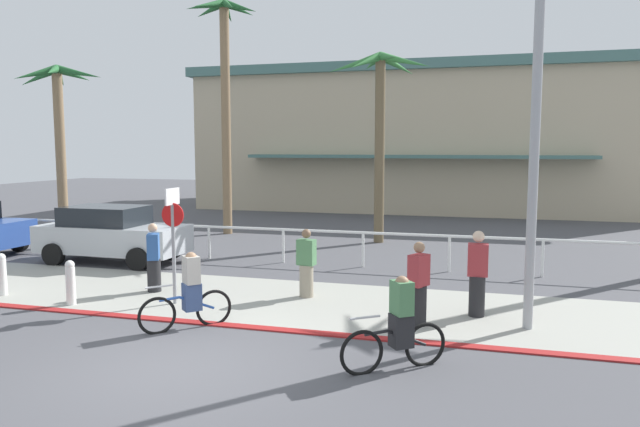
{
  "coord_description": "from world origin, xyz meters",
  "views": [
    {
      "loc": [
        4.59,
        -8.01,
        3.42
      ],
      "look_at": [
        0.64,
        6.0,
        1.81
      ],
      "focal_mm": 33.21,
      "sensor_mm": 36.0,
      "label": 1
    }
  ],
  "objects_px": {
    "cyclist_black_1": "(399,325)",
    "pedestrian_2": "(306,266)",
    "palm_tree_0": "(58,111)",
    "cyclist_blue_0": "(189,293)",
    "palm_tree_2": "(380,102)",
    "pedestrian_1": "(154,261)",
    "streetlight_curb": "(537,100)",
    "pedestrian_0": "(418,287)",
    "stop_sign_bike_lane": "(173,229)",
    "palm_tree_1": "(224,67)",
    "pedestrian_3": "(477,277)",
    "car_silver_1": "(111,234)",
    "bollard_1": "(71,282)",
    "bollard_2": "(2,274)"
  },
  "relations": [
    {
      "from": "cyclist_black_1",
      "to": "pedestrian_2",
      "type": "relative_size",
      "value": 0.95
    },
    {
      "from": "palm_tree_0",
      "to": "cyclist_blue_0",
      "type": "height_order",
      "value": "palm_tree_0"
    },
    {
      "from": "palm_tree_2",
      "to": "pedestrian_1",
      "type": "height_order",
      "value": "palm_tree_2"
    },
    {
      "from": "streetlight_curb",
      "to": "pedestrian_0",
      "type": "relative_size",
      "value": 4.57
    },
    {
      "from": "stop_sign_bike_lane",
      "to": "pedestrian_2",
      "type": "height_order",
      "value": "stop_sign_bike_lane"
    },
    {
      "from": "stop_sign_bike_lane",
      "to": "palm_tree_0",
      "type": "bearing_deg",
      "value": 140.41
    },
    {
      "from": "palm_tree_1",
      "to": "pedestrian_3",
      "type": "relative_size",
      "value": 5.16
    },
    {
      "from": "pedestrian_1",
      "to": "pedestrian_3",
      "type": "relative_size",
      "value": 0.93
    },
    {
      "from": "palm_tree_2",
      "to": "pedestrian_2",
      "type": "relative_size",
      "value": 4.28
    },
    {
      "from": "streetlight_curb",
      "to": "pedestrian_3",
      "type": "bearing_deg",
      "value": 138.82
    },
    {
      "from": "palm_tree_0",
      "to": "car_silver_1",
      "type": "distance_m",
      "value": 6.85
    },
    {
      "from": "cyclist_blue_0",
      "to": "cyclist_black_1",
      "type": "bearing_deg",
      "value": -13.68
    },
    {
      "from": "cyclist_blue_0",
      "to": "pedestrian_0",
      "type": "xyz_separation_m",
      "value": [
        4.16,
        1.35,
        0.06
      ]
    },
    {
      "from": "streetlight_curb",
      "to": "pedestrian_2",
      "type": "height_order",
      "value": "streetlight_curb"
    },
    {
      "from": "palm_tree_0",
      "to": "cyclist_black_1",
      "type": "bearing_deg",
      "value": -34.73
    },
    {
      "from": "cyclist_black_1",
      "to": "pedestrian_0",
      "type": "bearing_deg",
      "value": 88.98
    },
    {
      "from": "stop_sign_bike_lane",
      "to": "palm_tree_0",
      "type": "relative_size",
      "value": 0.4
    },
    {
      "from": "car_silver_1",
      "to": "pedestrian_3",
      "type": "height_order",
      "value": "pedestrian_3"
    },
    {
      "from": "streetlight_curb",
      "to": "palm_tree_2",
      "type": "xyz_separation_m",
      "value": [
        -4.56,
        9.81,
        0.77
      ]
    },
    {
      "from": "pedestrian_2",
      "to": "palm_tree_1",
      "type": "bearing_deg",
      "value": 124.32
    },
    {
      "from": "bollard_1",
      "to": "car_silver_1",
      "type": "distance_m",
      "value": 5.0
    },
    {
      "from": "palm_tree_0",
      "to": "pedestrian_2",
      "type": "bearing_deg",
      "value": -27.37
    },
    {
      "from": "cyclist_black_1",
      "to": "pedestrian_1",
      "type": "relative_size",
      "value": 0.91
    },
    {
      "from": "streetlight_curb",
      "to": "cyclist_blue_0",
      "type": "xyz_separation_m",
      "value": [
        -6.19,
        -1.45,
        -3.58
      ]
    },
    {
      "from": "cyclist_black_1",
      "to": "pedestrian_2",
      "type": "xyz_separation_m",
      "value": [
        -2.67,
        3.84,
        0.03
      ]
    },
    {
      "from": "streetlight_curb",
      "to": "pedestrian_3",
      "type": "distance_m",
      "value": 3.67
    },
    {
      "from": "stop_sign_bike_lane",
      "to": "pedestrian_0",
      "type": "distance_m",
      "value": 5.4
    },
    {
      "from": "stop_sign_bike_lane",
      "to": "car_silver_1",
      "type": "bearing_deg",
      "value": 138.19
    },
    {
      "from": "palm_tree_0",
      "to": "palm_tree_1",
      "type": "distance_m",
      "value": 6.34
    },
    {
      "from": "palm_tree_0",
      "to": "palm_tree_1",
      "type": "relative_size",
      "value": 0.71
    },
    {
      "from": "bollard_1",
      "to": "pedestrian_3",
      "type": "bearing_deg",
      "value": 9.91
    },
    {
      "from": "palm_tree_0",
      "to": "pedestrian_2",
      "type": "xyz_separation_m",
      "value": [
        11.35,
        -5.87,
        -4.03
      ]
    },
    {
      "from": "bollard_1",
      "to": "palm_tree_2",
      "type": "bearing_deg",
      "value": 64.84
    },
    {
      "from": "bollard_1",
      "to": "cyclist_black_1",
      "type": "xyz_separation_m",
      "value": [
        7.41,
        -1.79,
        0.18
      ]
    },
    {
      "from": "palm_tree_2",
      "to": "pedestrian_0",
      "type": "bearing_deg",
      "value": -75.64
    },
    {
      "from": "bollard_2",
      "to": "palm_tree_2",
      "type": "height_order",
      "value": "palm_tree_2"
    },
    {
      "from": "palm_tree_0",
      "to": "pedestrian_0",
      "type": "distance_m",
      "value": 16.37
    },
    {
      "from": "car_silver_1",
      "to": "pedestrian_0",
      "type": "distance_m",
      "value": 10.36
    },
    {
      "from": "pedestrian_2",
      "to": "bollard_1",
      "type": "bearing_deg",
      "value": -156.58
    },
    {
      "from": "bollard_2",
      "to": "pedestrian_0",
      "type": "height_order",
      "value": "pedestrian_0"
    },
    {
      "from": "car_silver_1",
      "to": "pedestrian_3",
      "type": "relative_size",
      "value": 2.48
    },
    {
      "from": "palm_tree_0",
      "to": "pedestrian_1",
      "type": "distance_m",
      "value": 10.77
    },
    {
      "from": "bollard_1",
      "to": "streetlight_curb",
      "type": "relative_size",
      "value": 0.13
    },
    {
      "from": "pedestrian_0",
      "to": "pedestrian_3",
      "type": "relative_size",
      "value": 0.93
    },
    {
      "from": "streetlight_curb",
      "to": "pedestrian_1",
      "type": "xyz_separation_m",
      "value": [
        -8.38,
        0.9,
        -3.51
      ]
    },
    {
      "from": "palm_tree_2",
      "to": "pedestrian_1",
      "type": "bearing_deg",
      "value": -113.19
    },
    {
      "from": "stop_sign_bike_lane",
      "to": "palm_tree_1",
      "type": "bearing_deg",
      "value": 108.7
    },
    {
      "from": "bollard_2",
      "to": "pedestrian_0",
      "type": "relative_size",
      "value": 0.61
    },
    {
      "from": "cyclist_blue_0",
      "to": "pedestrian_2",
      "type": "xyz_separation_m",
      "value": [
        1.45,
        2.84,
        0.03
      ]
    },
    {
      "from": "stop_sign_bike_lane",
      "to": "palm_tree_2",
      "type": "relative_size",
      "value": 0.38
    }
  ]
}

